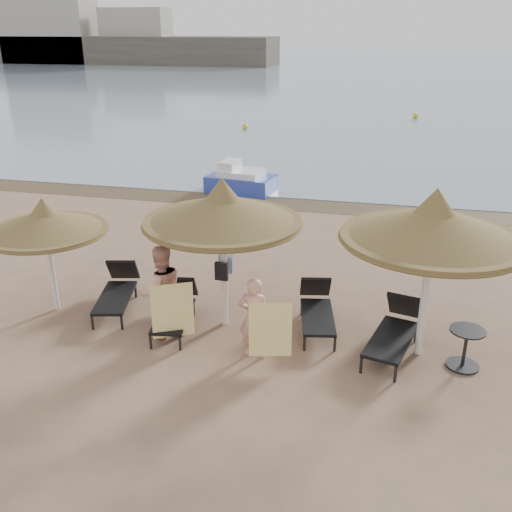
{
  "coord_description": "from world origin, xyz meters",
  "views": [
    {
      "loc": [
        2.73,
        -9.01,
        5.66
      ],
      "look_at": [
        0.34,
        1.2,
        1.39
      ],
      "focal_mm": 40.0,
      "sensor_mm": 36.0,
      "label": 1
    }
  ],
  "objects": [
    {
      "name": "ground",
      "position": [
        0.0,
        0.0,
        0.0
      ],
      "size": [
        160.0,
        160.0,
        0.0
      ],
      "primitive_type": "plane",
      "color": "#9B7255",
      "rests_on": "ground"
    },
    {
      "name": "person_right",
      "position": [
        0.65,
        -0.24,
        0.92
      ],
      "size": [
        0.85,
        0.56,
        1.83
      ],
      "primitive_type": "imported",
      "rotation": [
        0.0,
        0.0,
        3.13
      ],
      "color": "tan",
      "rests_on": "ground"
    },
    {
      "name": "lounger_near_right",
      "position": [
        1.6,
        1.21,
        0.38
      ],
      "size": [
        0.96,
        1.96,
        0.84
      ],
      "rotation": [
        0.0,
        0.0,
        0.19
      ],
      "color": "black",
      "rests_on": "ground"
    },
    {
      "name": "towel_right",
      "position": [
        1.0,
        -0.49,
        0.73
      ],
      "size": [
        0.74,
        0.19,
        1.06
      ],
      "rotation": [
        0.0,
        0.0,
        0.23
      ],
      "color": "yellow",
      "rests_on": "ground"
    },
    {
      "name": "far_shore",
      "position": [
        -25.1,
        77.82,
        2.91
      ],
      "size": [
        150.0,
        54.8,
        12.0
      ],
      "color": "brown",
      "rests_on": "ground"
    },
    {
      "name": "palapa_right",
      "position": [
        3.58,
        0.56,
        2.52
      ],
      "size": [
        3.19,
        3.19,
        3.16
      ],
      "rotation": [
        0.0,
        0.0,
        0.06
      ],
      "color": "white",
      "rests_on": "ground"
    },
    {
      "name": "bag_patterned",
      "position": [
        -0.22,
        1.01,
        1.25
      ],
      "size": [
        0.31,
        0.14,
        0.38
      ],
      "rotation": [
        0.0,
        0.0,
        -0.12
      ],
      "color": "silver",
      "rests_on": "ground"
    },
    {
      "name": "lounger_near_left",
      "position": [
        -1.17,
        0.6,
        0.37
      ],
      "size": [
        0.89,
        1.93,
        0.83
      ],
      "rotation": [
        0.0,
        0.0,
        0.15
      ],
      "color": "black",
      "rests_on": "ground"
    },
    {
      "name": "palapa_center",
      "position": [
        -0.22,
        0.83,
        2.42
      ],
      "size": [
        3.07,
        3.07,
        3.04
      ],
      "rotation": [
        0.0,
        0.0,
        -0.16
      ],
      "color": "white",
      "rests_on": "ground"
    },
    {
      "name": "side_table",
      "position": [
        4.34,
        0.27,
        0.35
      ],
      "size": [
        0.62,
        0.62,
        0.75
      ],
      "rotation": [
        0.0,
        0.0,
        -0.39
      ],
      "color": "black",
      "rests_on": "ground"
    },
    {
      "name": "towel_left",
      "position": [
        -0.9,
        -0.24,
        0.75
      ],
      "size": [
        0.7,
        0.38,
        1.09
      ],
      "rotation": [
        0.0,
        0.0,
        0.48
      ],
      "color": "yellow",
      "rests_on": "ground"
    },
    {
      "name": "person_left",
      "position": [
        -1.25,
        0.11,
        1.09
      ],
      "size": [
        1.19,
        1.14,
        2.18
      ],
      "primitive_type": "imported",
      "rotation": [
        0.0,
        0.0,
        3.83
      ],
      "color": "tan",
      "rests_on": "ground"
    },
    {
      "name": "lounger_far_left",
      "position": [
        -2.68,
        1.07,
        0.39
      ],
      "size": [
        1.07,
        2.03,
        0.87
      ],
      "rotation": [
        0.0,
        0.0,
        0.24
      ],
      "color": "black",
      "rests_on": "ground"
    },
    {
      "name": "pedal_boat",
      "position": [
        -2.41,
        10.5,
        0.41
      ],
      "size": [
        2.55,
        1.73,
        1.11
      ],
      "rotation": [
        0.0,
        0.0,
        -0.14
      ],
      "color": "#2D42B1",
      "rests_on": "ground"
    },
    {
      "name": "palapa_left",
      "position": [
        -3.88,
        0.61,
        1.97
      ],
      "size": [
        2.5,
        2.5,
        2.48
      ],
      "rotation": [
        0.0,
        0.0,
        -0.3
      ],
      "color": "white",
      "rests_on": "ground"
    },
    {
      "name": "bag_dark",
      "position": [
        -0.22,
        0.67,
        1.23
      ],
      "size": [
        0.26,
        0.1,
        0.36
      ],
      "rotation": [
        0.0,
        0.0,
        -0.08
      ],
      "color": "black",
      "rests_on": "ground"
    },
    {
      "name": "buoy_left",
      "position": [
        -5.49,
        23.34,
        0.17
      ],
      "size": [
        0.34,
        0.34,
        0.34
      ],
      "primitive_type": "sphere",
      "color": "gold",
      "rests_on": "ground"
    },
    {
      "name": "sea",
      "position": [
        0.0,
        80.0,
        0.01
      ],
      "size": [
        200.0,
        140.0,
        0.03
      ],
      "primitive_type": "cube",
      "color": "gray",
      "rests_on": "ground"
    },
    {
      "name": "lounger_far_right",
      "position": [
        3.15,
        0.63,
        0.4
      ],
      "size": [
        1.14,
        2.1,
        0.9
      ],
      "rotation": [
        0.0,
        0.0,
        -0.25
      ],
      "color": "black",
      "rests_on": "ground"
    },
    {
      "name": "buoy_mid",
      "position": [
        4.23,
        29.93,
        0.19
      ],
      "size": [
        0.38,
        0.38,
        0.38
      ],
      "primitive_type": "sphere",
      "color": "gold",
      "rests_on": "ground"
    },
    {
      "name": "wet_sand_strip",
      "position": [
        0.0,
        9.4,
        0.0
      ],
      "size": [
        200.0,
        1.6,
        0.01
      ],
      "primitive_type": "cube",
      "color": "brown",
      "rests_on": "ground"
    }
  ]
}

